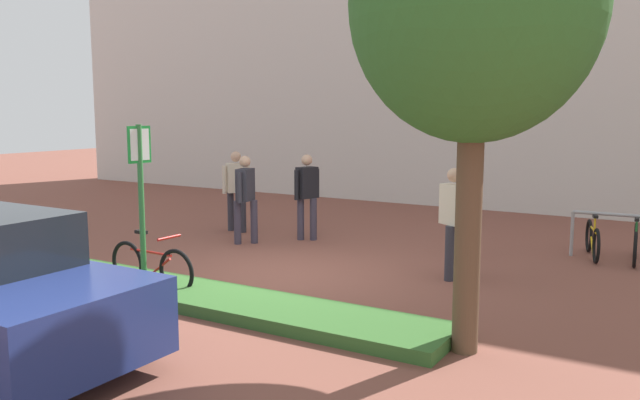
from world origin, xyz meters
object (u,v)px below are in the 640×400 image
(tree_sidewalk, at_px, (475,6))
(bike_at_sign, at_px, (151,266))
(person_suited_navy, at_px, (245,194))
(person_shirt_white, at_px, (236,186))
(parking_sign_post, at_px, (141,183))
(person_suited_dark, at_px, (307,191))
(person_shirt_blue, at_px, (453,216))
(bike_rack_cluster, at_px, (635,242))
(bollard_steel, at_px, (465,232))

(tree_sidewalk, bearing_deg, bike_at_sign, 179.43)
(person_suited_navy, xyz_separation_m, person_shirt_white, (-0.95, 0.93, 0.00))
(parking_sign_post, xyz_separation_m, person_suited_dark, (0.02, 4.38, -0.58))
(bike_at_sign, bearing_deg, person_shirt_white, 112.49)
(person_suited_navy, bearing_deg, bike_at_sign, -76.28)
(person_shirt_white, distance_m, person_suited_dark, 1.78)
(tree_sidewalk, height_order, parking_sign_post, tree_sidewalk)
(parking_sign_post, distance_m, person_suited_navy, 3.60)
(person_shirt_blue, bearing_deg, person_suited_dark, 158.39)
(parking_sign_post, xyz_separation_m, person_suited_navy, (-0.81, 3.46, -0.58))
(tree_sidewalk, bearing_deg, bike_rack_cluster, 78.24)
(person_suited_navy, bearing_deg, bike_rack_cluster, 18.12)
(person_shirt_blue, xyz_separation_m, person_suited_navy, (-4.35, 0.48, 0.00))
(bollard_steel, bearing_deg, person_shirt_white, -178.24)
(person_shirt_blue, bearing_deg, person_suited_navy, 173.75)
(person_shirt_white, bearing_deg, bike_rack_cluster, 9.38)
(bike_rack_cluster, bearing_deg, bike_at_sign, -136.82)
(bike_rack_cluster, bearing_deg, person_suited_navy, -161.88)
(person_suited_dark, bearing_deg, person_suited_navy, -132.21)
(person_suited_navy, distance_m, person_shirt_white, 1.32)
(bike_at_sign, height_order, person_suited_navy, person_suited_navy)
(tree_sidewalk, xyz_separation_m, bollard_steel, (-1.49, 4.45, -3.19))
(tree_sidewalk, xyz_separation_m, person_shirt_white, (-6.47, 4.29, -2.66))
(tree_sidewalk, height_order, bike_at_sign, tree_sidewalk)
(bike_rack_cluster, xyz_separation_m, person_suited_navy, (-6.68, -2.19, 0.63))
(person_shirt_blue, bearing_deg, parking_sign_post, -139.89)
(parking_sign_post, distance_m, person_suited_dark, 4.42)
(bike_rack_cluster, bearing_deg, parking_sign_post, -136.11)
(bollard_steel, bearing_deg, bike_rack_cluster, 22.67)
(parking_sign_post, bearing_deg, person_shirt_blue, 40.11)
(parking_sign_post, bearing_deg, bollard_steel, 54.65)
(bike_at_sign, relative_size, bollard_steel, 1.87)
(parking_sign_post, height_order, person_shirt_blue, parking_sign_post)
(bike_at_sign, relative_size, person_suited_navy, 0.98)
(bike_rack_cluster, bearing_deg, bollard_steel, -157.33)
(bollard_steel, relative_size, person_suited_dark, 0.52)
(bike_at_sign, bearing_deg, parking_sign_post, -91.03)
(person_shirt_blue, bearing_deg, person_shirt_white, 165.18)
(tree_sidewalk, xyz_separation_m, person_suited_dark, (-4.69, 4.29, -2.66))
(bike_at_sign, distance_m, person_shirt_white, 4.64)
(bollard_steel, height_order, person_shirt_blue, person_shirt_blue)
(parking_sign_post, relative_size, bike_at_sign, 1.42)
(bike_at_sign, xyz_separation_m, bike_rack_cluster, (5.87, 5.51, -0.00))
(tree_sidewalk, relative_size, person_suited_navy, 2.96)
(bike_rack_cluster, relative_size, person_suited_dark, 1.23)
(bike_rack_cluster, distance_m, person_suited_navy, 7.06)
(parking_sign_post, bearing_deg, person_suited_dark, 89.68)
(bike_rack_cluster, xyz_separation_m, person_shirt_blue, (-2.33, -2.66, 0.63))
(parking_sign_post, xyz_separation_m, bike_rack_cluster, (5.87, 5.65, -1.22))
(person_suited_navy, bearing_deg, person_shirt_white, 135.65)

